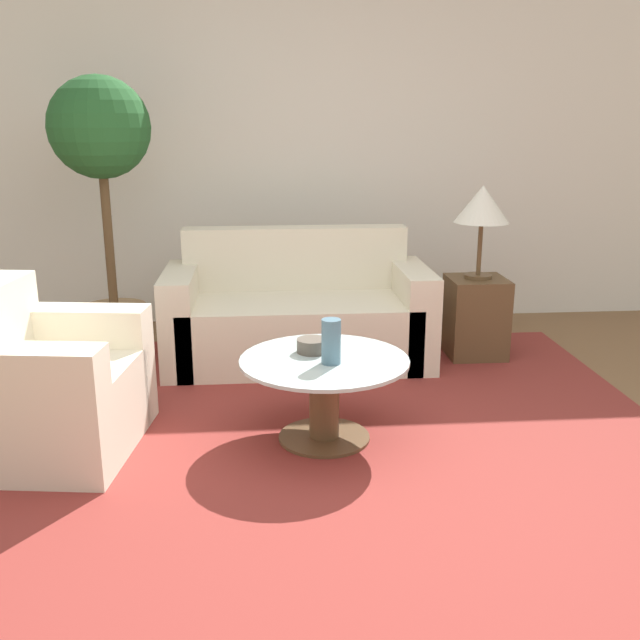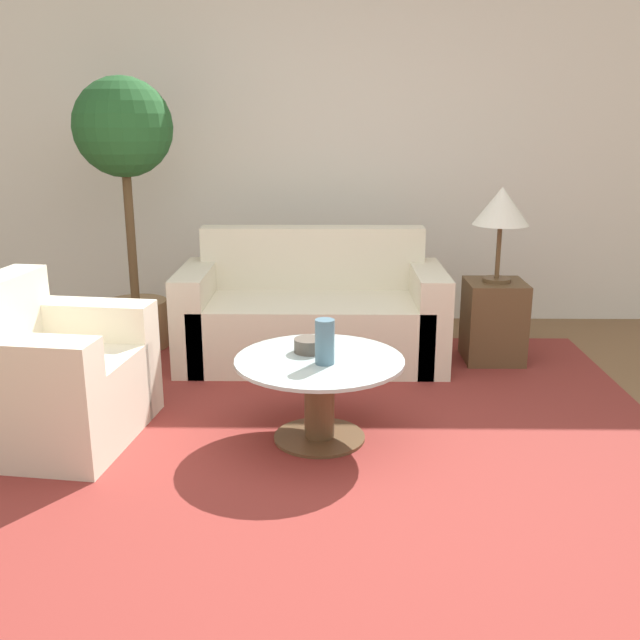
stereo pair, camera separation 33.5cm
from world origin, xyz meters
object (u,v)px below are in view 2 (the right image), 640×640
armchair (48,382)px  bowl (309,345)px  sofa_main (312,316)px  vase (325,342)px  table_lamp (501,208)px  coffee_table (319,388)px  potted_plant (126,166)px

armchair → bowl: bearing=-78.9°
sofa_main → vase: (0.09, -1.34, 0.25)m
vase → bowl: size_ratio=1.42×
table_lamp → armchair: bearing=-154.1°
coffee_table → bowl: bowl is taller
table_lamp → vase: (-1.10, -1.30, -0.47)m
armchair → coffee_table: (1.35, -0.03, -0.01)m
table_lamp → potted_plant: potted_plant is taller
vase → potted_plant: bearing=130.1°
armchair → potted_plant: (0.05, 1.47, 0.96)m
table_lamp → potted_plant: 2.44m
armchair → potted_plant: bearing=5.5°
sofa_main → coffee_table: 1.28m
armchair → potted_plant: 1.75m
vase → armchair: bearing=176.0°
sofa_main → armchair: 1.79m
sofa_main → table_lamp: 1.39m
potted_plant → vase: 2.16m
sofa_main → bowl: size_ratio=11.18×
sofa_main → potted_plant: size_ratio=0.94×
potted_plant → coffee_table: bearing=-49.2°
table_lamp → vase: size_ratio=2.79×
coffee_table → table_lamp: 1.82m
armchair → vase: size_ratio=4.41×
vase → bowl: 0.20m
bowl → coffee_table: bearing=-63.7°
potted_plant → vase: (1.32, -1.56, -0.71)m
armchair → vase: bearing=-86.3°
sofa_main → armchair: bearing=-135.8°
coffee_table → table_lamp: size_ratio=1.37×
sofa_main → vase: 1.37m
vase → table_lamp: bearing=49.7°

